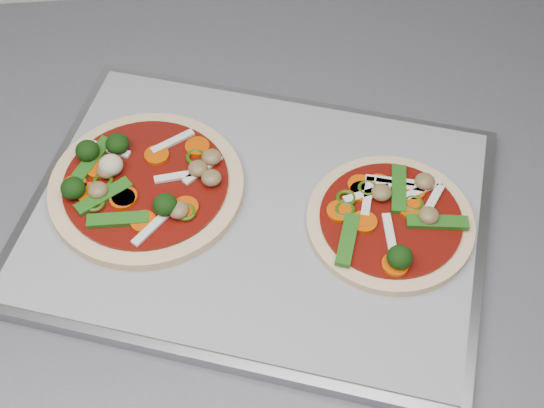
{
  "coord_description": "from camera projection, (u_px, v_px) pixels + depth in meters",
  "views": [
    {
      "loc": [
        0.05,
        0.79,
        1.5
      ],
      "look_at": [
        0.09,
        1.23,
        0.93
      ],
      "focal_mm": 50.0,
      "sensor_mm": 36.0,
      "label": 1
    }
  ],
  "objects": [
    {
      "name": "parchment",
      "position": [
        257.0,
        212.0,
        0.74
      ],
      "size": [
        0.5,
        0.43,
        0.0
      ],
      "primitive_type": "cube",
      "rotation": [
        0.0,
        0.0,
        -0.33
      ],
      "color": "gray",
      "rests_on": "baking_tray"
    },
    {
      "name": "countertop",
      "position": [
        185.0,
        185.0,
        0.8
      ],
      "size": [
        3.6,
        0.6,
        0.04
      ],
      "primitive_type": "cube",
      "color": "#5A5960",
      "rests_on": "base_cabinet"
    },
    {
      "name": "pizza_right",
      "position": [
        391.0,
        219.0,
        0.72
      ],
      "size": [
        0.22,
        0.22,
        0.03
      ],
      "rotation": [
        0.0,
        0.0,
        -0.56
      ],
      "color": "beige",
      "rests_on": "parchment"
    },
    {
      "name": "pizza_left",
      "position": [
        143.0,
        184.0,
        0.74
      ],
      "size": [
        0.22,
        0.22,
        0.03
      ],
      "rotation": [
        0.0,
        0.0,
        -0.19
      ],
      "color": "beige",
      "rests_on": "parchment"
    },
    {
      "name": "base_cabinet",
      "position": [
        212.0,
        369.0,
        1.16
      ],
      "size": [
        3.6,
        0.6,
        0.86
      ],
      "primitive_type": "cube",
      "color": "beige",
      "rests_on": "ground"
    },
    {
      "name": "baking_tray",
      "position": [
        257.0,
        217.0,
        0.74
      ],
      "size": [
        0.52,
        0.45,
        0.01
      ],
      "primitive_type": "cube",
      "rotation": [
        0.0,
        0.0,
        -0.33
      ],
      "color": "gray",
      "rests_on": "countertop"
    }
  ]
}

